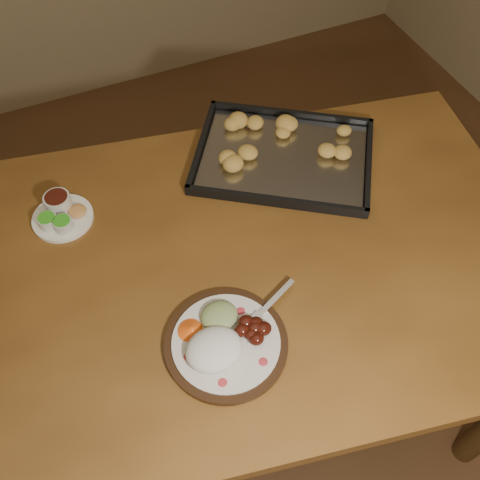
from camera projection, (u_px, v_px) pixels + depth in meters
name	position (u px, v px, depth m)	size (l,w,h in m)	color
dining_table	(223.00, 285.00, 1.29)	(1.64, 1.16, 0.75)	brown
dinner_plate	(223.00, 341.00, 1.08)	(0.32, 0.25, 0.06)	black
condiment_saucer	(61.00, 214.00, 1.27)	(0.14, 0.14, 0.05)	white
baking_tray	(283.00, 155.00, 1.39)	(0.56, 0.53, 0.05)	black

